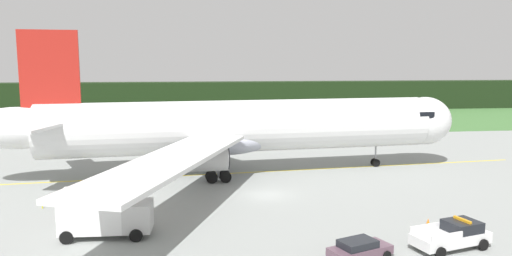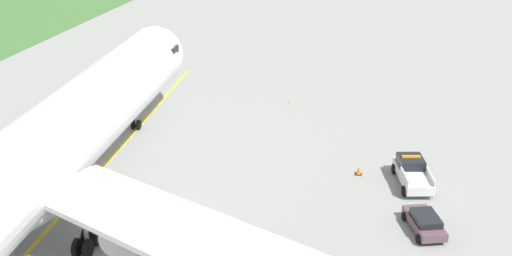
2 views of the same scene
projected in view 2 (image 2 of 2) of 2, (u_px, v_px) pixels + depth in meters
The scene contains 7 objects.
ground at pixel (189, 227), 42.17m from camera, with size 320.00×320.00×0.00m, color gray.
taxiway_centerline_main at pixel (57, 219), 43.02m from camera, with size 67.54×0.30×0.01m, color yellow.
airliner at pixel (43, 156), 40.48m from camera, with size 52.90×51.92×15.37m.
ops_pickup_truck at pixel (412, 172), 47.60m from camera, with size 5.62×3.37×1.94m.
staff_car at pixel (425, 222), 41.41m from camera, with size 4.36×3.06×1.30m.
apron_cone at pixel (359, 171), 49.09m from camera, with size 0.53×0.53×0.67m.
taxiway_edge_light_east at pixel (289, 102), 63.31m from camera, with size 0.12×0.12×0.42m.
Camera 2 is at (-33.77, -13.62, 22.76)m, focal length 43.68 mm.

